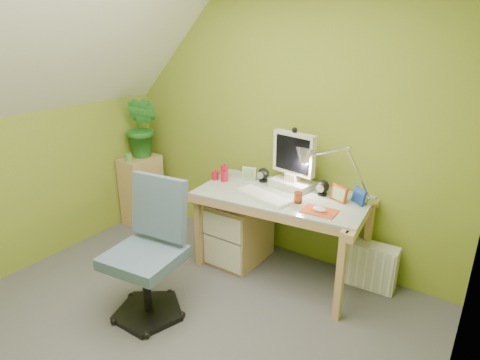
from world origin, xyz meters
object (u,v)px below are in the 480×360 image
Objects in this scene: side_ledge at (142,189)px; potted_plant at (142,127)px; desk_lamp at (349,161)px; radiator at (372,266)px; monitor at (294,158)px; desk at (280,234)px; task_chair at (144,255)px.

side_ledge is 0.66m from potted_plant.
desk_lamp reaches higher than radiator.
potted_plant is (-1.66, -0.07, 0.05)m from monitor.
monitor is (0.00, 0.18, 0.61)m from desk.
desk is at bearing -2.01° from side_ledge.
potted_plant is (-1.66, 0.11, 0.66)m from desk.
monitor reaches higher than radiator.
monitor is 0.81× the size of desk_lamp.
radiator is at bearing 38.75° from task_chair.
side_ledge is 1.60m from task_chair.
monitor is 1.36× the size of radiator.
side_ledge is at bearing 131.13° from task_chair.
monitor is at bearing -178.29° from radiator.
monitor is 1.80m from side_ledge.
desk is 2.16× the size of potted_plant.
desk_lamp reaches higher than task_chair.
potted_plant is (-2.11, -0.07, -0.01)m from desk_lamp.
side_ledge reaches higher than radiator.
potted_plant is at bearing -168.01° from monitor.
desk is 1.37× the size of task_chair.
potted_plant is at bearing -179.44° from radiator.
potted_plant is 1.69m from task_chair.
monitor is 0.81× the size of potted_plant.
desk is 0.76m from radiator.
task_chair is at bearing -136.72° from radiator.
side_ledge is at bearing -166.37° from monitor.
side_ledge is 2.41m from radiator.
desk_lamp is 0.63× the size of task_chair.
potted_plant is (0.03, 0.05, 0.66)m from side_ledge.
task_chair is at bearing -103.57° from monitor.
desk is at bearing -80.44° from monitor.
desk_lamp reaches higher than monitor.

